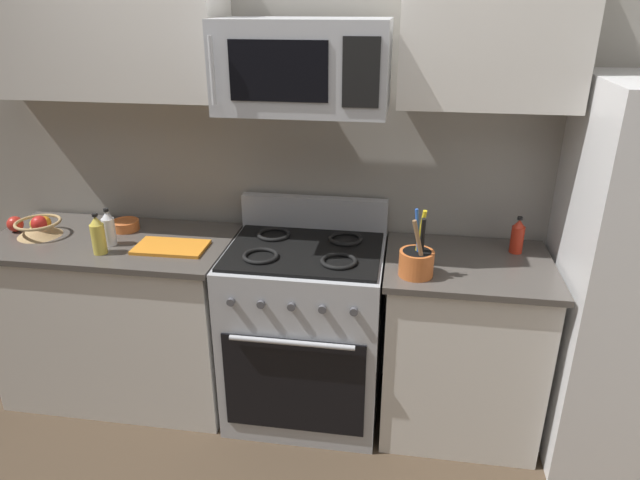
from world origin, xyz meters
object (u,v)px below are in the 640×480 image
range_oven (306,329)px  apple_loose (15,224)px  bottle_hot_sauce (517,236)px  fruit_basket (39,227)px  bottle_vinegar (109,228)px  prep_bowl (126,225)px  utensil_crock (417,261)px  cutting_board (171,247)px  microwave (304,66)px  bottle_oil (98,235)px

range_oven → apple_loose: size_ratio=13.40×
apple_loose → bottle_hot_sauce: size_ratio=0.45×
fruit_basket → bottle_vinegar: bottle_vinegar is taller
fruit_basket → prep_bowl: (0.40, 0.14, -0.02)m
utensil_crock → prep_bowl: (-1.50, 0.30, -0.04)m
fruit_basket → bottle_hot_sauce: 2.38m
range_oven → cutting_board: size_ratio=3.17×
apple_loose → bottle_hot_sauce: bottle_hot_sauce is taller
bottle_vinegar → range_oven: bearing=3.8°
cutting_board → bottle_vinegar: 0.32m
cutting_board → bottle_hot_sauce: (1.65, 0.22, 0.07)m
fruit_basket → apple_loose: fruit_basket is taller
utensil_crock → microwave: bearing=159.0°
bottle_hot_sauce → bottle_oil: bottle_oil is taller
utensil_crock → apple_loose: 2.07m
bottle_hot_sauce → bottle_vinegar: bearing=-173.8°
utensil_crock → bottle_vinegar: utensil_crock is taller
utensil_crock → bottle_hot_sauce: bearing=34.4°
microwave → cutting_board: 1.07m
cutting_board → prep_bowl: (-0.33, 0.20, 0.02)m
utensil_crock → apple_loose: (-2.06, 0.20, -0.03)m
apple_loose → bottle_hot_sauce: (2.53, 0.13, 0.04)m
cutting_board → prep_bowl: 0.38m
microwave → bottle_hot_sauce: size_ratio=4.05×
apple_loose → prep_bowl: 0.57m
fruit_basket → cutting_board: size_ratio=0.66×
utensil_crock → fruit_basket: utensil_crock is taller
utensil_crock → bottle_vinegar: bearing=175.7°
prep_bowl → bottle_hot_sauce: bearing=0.6°
apple_loose → range_oven: bearing=-0.8°
range_oven → bottle_oil: (-0.96, -0.17, 0.53)m
prep_bowl → utensil_crock: bearing=-11.4°
bottle_hot_sauce → prep_bowl: bearing=-179.4°
range_oven → fruit_basket: range_oven is taller
bottle_oil → bottle_hot_sauce: bearing=9.2°
bottle_oil → prep_bowl: size_ratio=1.43×
bottle_hot_sauce → cutting_board: bearing=-172.5°
bottle_hot_sauce → bottle_oil: 1.99m
fruit_basket → apple_loose: size_ratio=2.78×
apple_loose → bottle_vinegar: size_ratio=0.43×
range_oven → bottle_vinegar: 1.10m
range_oven → utensil_crock: utensil_crock is taller
cutting_board → bottle_oil: (-0.31, -0.10, 0.08)m
range_oven → bottle_oil: 1.11m
bottle_vinegar → prep_bowl: (-0.01, 0.19, -0.06)m
fruit_basket → range_oven: bearing=0.3°
cutting_board → bottle_hot_sauce: bottle_hot_sauce is taller
utensil_crock → bottle_oil: bearing=179.8°
fruit_basket → bottle_vinegar: (0.42, -0.06, 0.04)m
utensil_crock → prep_bowl: 1.53m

